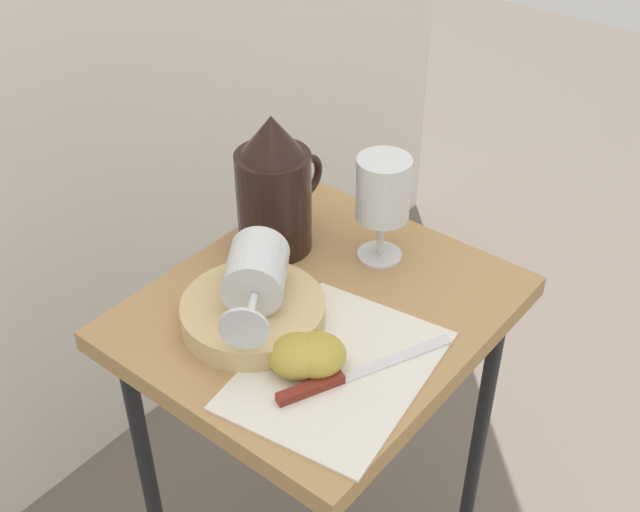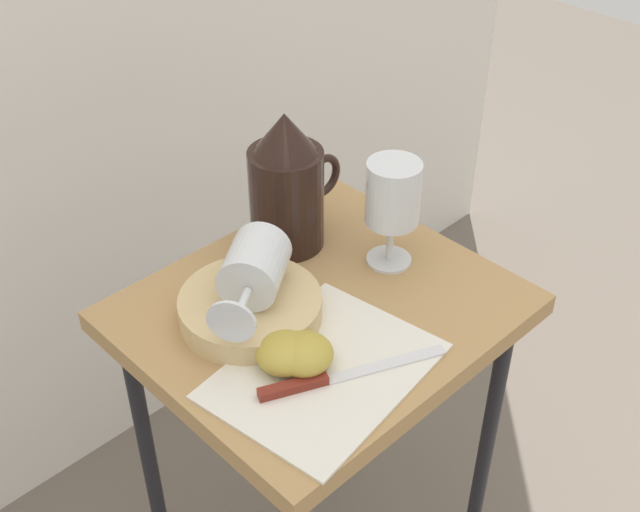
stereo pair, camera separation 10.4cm
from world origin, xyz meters
name	(u,v)px [view 1 (the left image)]	position (x,y,z in m)	size (l,w,h in m)	color
table	(320,351)	(0.00, 0.00, 0.61)	(0.48, 0.42, 0.69)	#AD8451
linen_napkin	(337,370)	(-0.08, -0.09, 0.70)	(0.27, 0.20, 0.00)	silver
basket_tray	(253,314)	(-0.08, 0.04, 0.71)	(0.19, 0.19, 0.04)	tan
pitcher	(275,196)	(0.07, 0.13, 0.78)	(0.16, 0.11, 0.21)	black
wine_glass_upright	(385,195)	(0.14, 0.00, 0.80)	(0.07, 0.07, 0.16)	silver
wine_glass_tipped_near	(256,274)	(-0.07, 0.05, 0.77)	(0.17, 0.14, 0.08)	silver
apple_half_left	(298,355)	(-0.11, -0.06, 0.72)	(0.07, 0.07, 0.04)	#B29938
apple_half_right	(316,355)	(-0.10, -0.07, 0.72)	(0.07, 0.07, 0.04)	#B29938
knife	(341,378)	(-0.10, -0.11, 0.70)	(0.22, 0.11, 0.01)	silver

